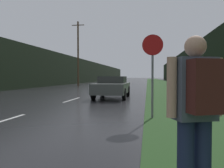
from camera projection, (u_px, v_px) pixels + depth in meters
name	position (u px, v px, depth m)	size (l,w,h in m)	color
grass_verge	(165.00, 85.00, 39.23)	(6.00, 240.00, 0.02)	#26471E
lane_stripe_c	(72.00, 100.00, 13.97)	(0.12, 3.00, 0.01)	silver
lane_stripe_d	(97.00, 92.00, 20.89)	(0.12, 3.00, 0.01)	silver
lane_stripe_e	(110.00, 88.00, 27.80)	(0.12, 3.00, 0.01)	silver
treeline_far_side	(80.00, 71.00, 51.65)	(2.00, 140.00, 5.13)	black
treeline_near_side	(192.00, 66.00, 48.12)	(2.00, 140.00, 7.07)	black
utility_pole_far	(78.00, 53.00, 33.81)	(1.80, 0.24, 9.21)	#4C3823
stop_sign	(153.00, 67.00, 7.69)	(0.68, 0.07, 2.73)	slate
hitchhiker_with_backpack	(197.00, 109.00, 2.44)	(0.59, 0.52, 1.79)	#1E2847
car_passing_near	(112.00, 87.00, 15.31)	(2.03, 4.62, 1.39)	#4C514C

